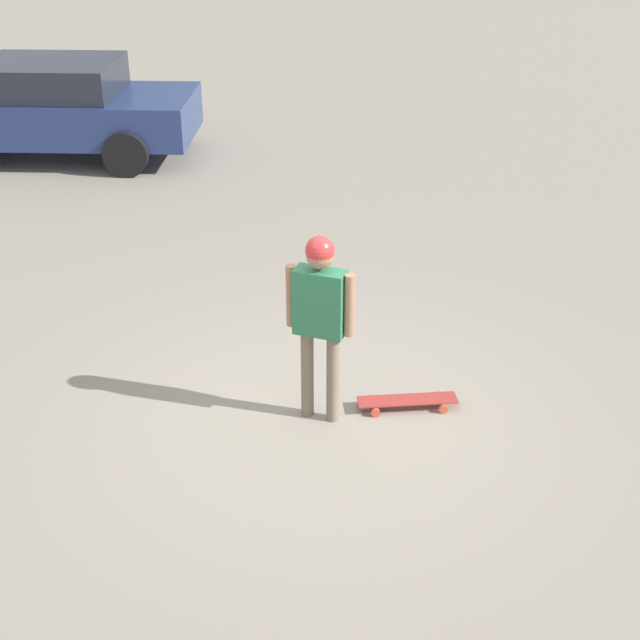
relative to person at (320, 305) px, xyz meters
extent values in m
plane|color=gray|center=(0.00, 0.00, -1.11)|extent=(220.00, 220.00, 0.00)
cylinder|color=#7A6B56|center=(0.12, 0.00, -0.68)|extent=(0.11, 0.11, 0.85)
cylinder|color=#7A6B56|center=(-0.12, 0.00, -0.68)|extent=(0.11, 0.11, 0.85)
cube|color=#2D724C|center=(0.00, 0.00, 0.03)|extent=(0.43, 0.20, 0.58)
cylinder|color=#9E7051|center=(0.26, 0.00, 0.04)|extent=(0.09, 0.09, 0.55)
cylinder|color=#9E7051|center=(-0.26, 0.00, 0.04)|extent=(0.09, 0.09, 0.55)
sphere|color=#9E7051|center=(0.00, 0.00, 0.46)|extent=(0.23, 0.23, 0.23)
sphere|color=red|center=(0.00, 0.00, 0.50)|extent=(0.24, 0.24, 0.24)
cube|color=#A5332D|center=(-0.69, -0.40, -1.02)|extent=(0.89, 0.56, 0.01)
cylinder|color=#D14C33|center=(-0.46, -0.17, -1.07)|extent=(0.09, 0.06, 0.08)
cylinder|color=#D14C33|center=(-0.37, -0.37, -1.07)|extent=(0.09, 0.06, 0.08)
cylinder|color=#D14C33|center=(-1.01, -0.44, -1.07)|extent=(0.09, 0.06, 0.08)
cylinder|color=#D14C33|center=(-0.91, -0.63, -1.07)|extent=(0.09, 0.06, 0.08)
cube|color=navy|center=(6.73, -5.56, -0.42)|extent=(5.01, 3.24, 0.67)
cube|color=#1E232D|center=(6.62, -5.60, 0.17)|extent=(2.52, 2.27, 0.51)
cylinder|color=black|center=(5.06, -5.11, -0.76)|extent=(0.72, 0.40, 0.69)
cylinder|color=black|center=(5.65, -6.91, -0.76)|extent=(0.72, 0.40, 0.69)
camera|label=1|loc=(-2.30, 6.17, 3.35)|focal=50.00mm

